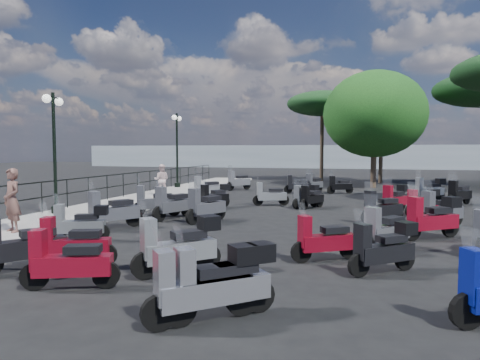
% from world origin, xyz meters
% --- Properties ---
extents(ground, '(120.00, 120.00, 0.00)m').
position_xyz_m(ground, '(0.00, 0.00, 0.00)').
color(ground, black).
rests_on(ground, ground).
extents(sidewalk, '(3.00, 30.00, 0.15)m').
position_xyz_m(sidewalk, '(-6.50, 3.00, 0.07)').
color(sidewalk, slate).
rests_on(sidewalk, ground).
extents(railing, '(0.04, 26.04, 1.10)m').
position_xyz_m(railing, '(-7.80, 2.80, 0.90)').
color(railing, black).
rests_on(railing, sidewalk).
extents(lamp_post_1, '(0.52, 1.20, 4.18)m').
position_xyz_m(lamp_post_1, '(-7.27, -1.92, 2.53)').
color(lamp_post_1, black).
rests_on(lamp_post_1, sidewalk).
extents(lamp_post_2, '(0.43, 1.28, 4.37)m').
position_xyz_m(lamp_post_2, '(-7.41, 8.99, 2.64)').
color(lamp_post_2, black).
rests_on(lamp_post_2, sidewalk).
extents(woman, '(0.74, 0.63, 1.72)m').
position_xyz_m(woman, '(-6.07, -5.17, 1.01)').
color(woman, brown).
rests_on(woman, sidewalk).
extents(pedestrian_far, '(0.86, 0.74, 1.51)m').
position_xyz_m(pedestrian_far, '(-6.33, 4.55, 0.90)').
color(pedestrian_far, beige).
rests_on(pedestrian_far, sidewalk).
extents(scooter_0, '(1.14, 1.47, 1.40)m').
position_xyz_m(scooter_0, '(-3.36, -7.81, 0.48)').
color(scooter_0, black).
rests_on(scooter_0, ground).
extents(scooter_1, '(1.48, 0.75, 1.23)m').
position_xyz_m(scooter_1, '(-4.00, -5.16, 0.46)').
color(scooter_1, black).
rests_on(scooter_1, ground).
extents(scooter_2, '(1.15, 1.61, 1.48)m').
position_xyz_m(scooter_2, '(-4.13, -3.44, 0.52)').
color(scooter_2, black).
rests_on(scooter_2, ground).
extents(scooter_3, '(1.70, 0.78, 1.39)m').
position_xyz_m(scooter_3, '(-4.05, -0.75, 0.48)').
color(scooter_3, black).
rests_on(scooter_3, ground).
extents(scooter_4, '(1.26, 1.38, 1.40)m').
position_xyz_m(scooter_4, '(-4.13, 5.00, 0.49)').
color(scooter_4, black).
rests_on(scooter_4, ground).
extents(scooter_5, '(1.14, 1.60, 1.47)m').
position_xyz_m(scooter_5, '(-3.82, 9.63, 0.51)').
color(scooter_5, black).
rests_on(scooter_5, ground).
extents(scooter_6, '(1.37, 1.24, 1.34)m').
position_xyz_m(scooter_6, '(1.07, -9.05, 0.51)').
color(scooter_6, black).
rests_on(scooter_6, ground).
extents(scooter_7, '(1.58, 0.78, 1.31)m').
position_xyz_m(scooter_7, '(-2.61, -7.32, 0.45)').
color(scooter_7, black).
rests_on(scooter_7, ground).
extents(scooter_8, '(0.92, 1.73, 1.46)m').
position_xyz_m(scooter_8, '(-1.86, -1.55, 0.51)').
color(scooter_8, black).
rests_on(scooter_8, ground).
extents(scooter_9, '(0.98, 1.40, 1.26)m').
position_xyz_m(scooter_9, '(-2.67, 1.81, 0.47)').
color(scooter_9, black).
rests_on(scooter_9, ground).
extents(scooter_10, '(1.49, 0.78, 1.25)m').
position_xyz_m(scooter_10, '(-0.64, 3.15, 0.43)').
color(scooter_10, black).
rests_on(scooter_10, ground).
extents(scooter_11, '(0.90, 1.57, 1.35)m').
position_xyz_m(scooter_11, '(0.62, 9.36, 0.47)').
color(scooter_11, black).
rests_on(scooter_11, ground).
extents(scooter_12, '(1.40, 1.37, 1.42)m').
position_xyz_m(scooter_12, '(-0.37, -7.22, 0.54)').
color(scooter_12, black).
rests_on(scooter_12, ground).
extents(scooter_13, '(1.40, 0.94, 1.26)m').
position_xyz_m(scooter_13, '(2.22, -5.50, 0.44)').
color(scooter_13, black).
rests_on(scooter_13, ground).
extents(scooter_14, '(1.14, 1.44, 1.37)m').
position_xyz_m(scooter_14, '(3.52, -4.30, 0.48)').
color(scooter_14, black).
rests_on(scooter_14, ground).
extents(scooter_15, '(0.98, 1.32, 1.20)m').
position_xyz_m(scooter_15, '(0.91, 2.86, 0.45)').
color(scooter_15, black).
rests_on(scooter_15, ground).
extents(scooter_16, '(0.86, 1.39, 1.22)m').
position_xyz_m(scooter_16, '(1.16, 2.66, 0.42)').
color(scooter_16, black).
rests_on(scooter_16, ground).
extents(scooter_17, '(1.56, 0.71, 1.28)m').
position_xyz_m(scooter_17, '(-0.15, 8.52, 0.44)').
color(scooter_17, black).
rests_on(scooter_17, ground).
extents(scooter_19, '(1.31, 1.14, 1.26)m').
position_xyz_m(scooter_19, '(3.38, -6.15, 0.48)').
color(scooter_19, black).
rests_on(scooter_19, ground).
extents(scooter_20, '(1.37, 1.19, 1.36)m').
position_xyz_m(scooter_20, '(3.68, -0.22, 0.47)').
color(scooter_20, black).
rests_on(scooter_20, ground).
extents(scooter_21, '(1.47, 1.28, 1.46)m').
position_xyz_m(scooter_21, '(5.32, -0.70, 0.51)').
color(scooter_21, black).
rests_on(scooter_21, ground).
extents(scooter_22, '(1.05, 1.51, 1.35)m').
position_xyz_m(scooter_22, '(4.30, 2.47, 0.51)').
color(scooter_22, black).
rests_on(scooter_22, ground).
extents(scooter_23, '(1.38, 0.92, 1.24)m').
position_xyz_m(scooter_23, '(2.04, 9.01, 0.43)').
color(scooter_23, black).
rests_on(scooter_23, ground).
extents(scooter_25, '(1.57, 1.23, 1.46)m').
position_xyz_m(scooter_25, '(4.83, -2.46, 0.55)').
color(scooter_25, black).
rests_on(scooter_25, ground).
extents(scooter_27, '(1.28, 1.13, 1.24)m').
position_xyz_m(scooter_27, '(5.18, 1.76, 0.47)').
color(scooter_27, black).
rests_on(scooter_27, ground).
extents(scooter_28, '(1.54, 1.03, 1.36)m').
position_xyz_m(scooter_28, '(6.20, 6.93, 0.51)').
color(scooter_28, black).
rests_on(scooter_28, ground).
extents(scooter_29, '(1.18, 1.42, 1.38)m').
position_xyz_m(scooter_29, '(7.13, 5.36, 0.48)').
color(scooter_29, black).
rests_on(scooter_29, ground).
extents(scooter_30, '(1.58, 0.78, 1.31)m').
position_xyz_m(scooter_30, '(-1.83, -8.51, 0.45)').
color(scooter_30, black).
rests_on(scooter_30, ground).
extents(scooter_31, '(1.37, 1.24, 1.34)m').
position_xyz_m(scooter_31, '(0.86, -9.24, 0.51)').
color(scooter_31, black).
rests_on(scooter_31, ground).
extents(scooter_32, '(0.92, 1.73, 1.46)m').
position_xyz_m(scooter_32, '(-3.14, -1.28, 0.51)').
color(scooter_32, black).
rests_on(scooter_32, ground).
extents(broadleaf_tree, '(6.33, 6.33, 7.28)m').
position_xyz_m(broadleaf_tree, '(3.94, 13.46, 4.58)').
color(broadleaf_tree, '#38281E').
rests_on(broadleaf_tree, ground).
extents(pine_0, '(5.78, 5.78, 7.00)m').
position_xyz_m(pine_0, '(4.59, 17.51, 5.97)').
color(pine_0, '#38281E').
rests_on(pine_0, ground).
extents(pine_2, '(5.29, 5.29, 6.74)m').
position_xyz_m(pine_2, '(0.39, 18.02, 5.79)').
color(pine_2, '#38281E').
rests_on(pine_2, ground).
extents(distant_hills, '(70.00, 8.00, 3.00)m').
position_xyz_m(distant_hills, '(0.00, 45.00, 1.50)').
color(distant_hills, gray).
rests_on(distant_hills, ground).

